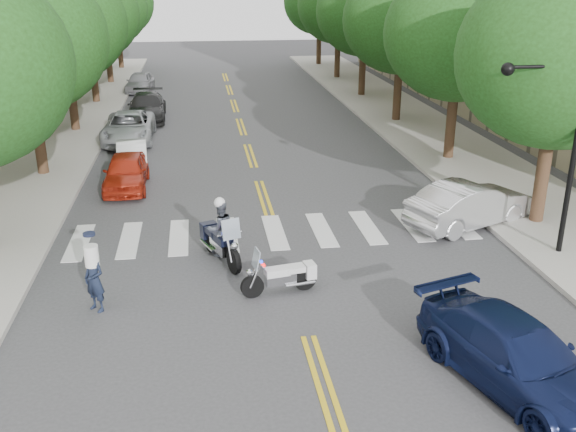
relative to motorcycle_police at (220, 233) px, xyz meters
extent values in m
plane|color=#38383A|center=(1.84, -4.55, -0.88)|extent=(140.00, 140.00, 0.00)
cube|color=#9E9991|center=(-7.66, 17.45, -0.80)|extent=(5.00, 60.00, 0.15)
cube|color=#9E9991|center=(11.34, 17.45, -0.80)|extent=(5.00, 60.00, 0.15)
cylinder|color=#382316|center=(-6.96, 9.45, 0.78)|extent=(0.44, 0.44, 3.32)
ellipsoid|color=#1C4112|center=(-6.96, 9.45, 4.69)|extent=(6.40, 6.40, 5.76)
cylinder|color=#382316|center=(-6.96, 17.45, 0.78)|extent=(0.44, 0.44, 3.32)
ellipsoid|color=#1C4112|center=(-6.96, 17.45, 4.69)|extent=(6.40, 6.40, 5.76)
cylinder|color=#382316|center=(-6.96, 25.45, 0.78)|extent=(0.44, 0.44, 3.32)
ellipsoid|color=#1C4112|center=(-6.96, 25.45, 4.69)|extent=(6.40, 6.40, 5.76)
cylinder|color=#382316|center=(-6.96, 33.45, 0.78)|extent=(0.44, 0.44, 3.32)
ellipsoid|color=#1C4112|center=(-6.96, 33.45, 4.69)|extent=(6.40, 6.40, 5.76)
cylinder|color=#382316|center=(-6.96, 41.45, 0.78)|extent=(0.44, 0.44, 3.32)
ellipsoid|color=#1C4112|center=(-6.96, 41.45, 4.69)|extent=(6.40, 6.40, 5.76)
cylinder|color=#382316|center=(10.64, 1.45, 0.78)|extent=(0.44, 0.44, 3.32)
ellipsoid|color=#1C4112|center=(10.64, 1.45, 4.69)|extent=(6.40, 6.40, 5.76)
cylinder|color=#382316|center=(10.64, 9.45, 0.78)|extent=(0.44, 0.44, 3.32)
ellipsoid|color=#1C4112|center=(10.64, 9.45, 4.69)|extent=(6.40, 6.40, 5.76)
cylinder|color=#382316|center=(10.64, 17.45, 0.78)|extent=(0.44, 0.44, 3.32)
ellipsoid|color=#1C4112|center=(10.64, 17.45, 4.69)|extent=(6.40, 6.40, 5.76)
cylinder|color=#382316|center=(10.64, 25.45, 0.78)|extent=(0.44, 0.44, 3.32)
ellipsoid|color=#1C4112|center=(10.64, 25.45, 4.69)|extent=(6.40, 6.40, 5.76)
cylinder|color=#382316|center=(10.64, 33.45, 0.78)|extent=(0.44, 0.44, 3.32)
ellipsoid|color=#1C4112|center=(10.64, 33.45, 4.69)|extent=(6.40, 6.40, 5.76)
cylinder|color=#382316|center=(10.64, 41.45, 0.78)|extent=(0.44, 0.44, 3.32)
ellipsoid|color=#1C4112|center=(10.64, 41.45, 4.69)|extent=(6.40, 6.40, 5.76)
cylinder|color=black|center=(10.04, -1.05, 2.12)|extent=(0.16, 0.16, 6.00)
cylinder|color=black|center=(8.84, -1.05, 4.72)|extent=(2.40, 0.10, 0.10)
sphere|color=black|center=(7.74, -1.05, 4.67)|extent=(0.36, 0.36, 0.36)
cylinder|color=black|center=(0.34, -0.90, -0.52)|extent=(0.39, 0.73, 0.72)
cylinder|color=black|center=(-0.26, 0.69, -0.52)|extent=(0.43, 0.75, 0.72)
cube|color=silver|center=(0.02, -0.05, -0.40)|extent=(0.65, 1.02, 0.34)
cube|color=black|center=(0.06, -0.15, -0.13)|extent=(0.62, 0.83, 0.23)
cube|color=black|center=(-0.15, 0.40, -0.11)|extent=(0.60, 0.70, 0.17)
cube|color=black|center=(-0.31, 0.84, -0.24)|extent=(0.55, 0.46, 0.48)
cube|color=#8C99A5|center=(0.29, -0.77, 0.40)|extent=(0.56, 0.34, 0.58)
cube|color=red|center=(0.34, -0.56, 0.21)|extent=(0.14, 0.14, 0.09)
cube|color=#0C26E5|center=(0.11, -0.65, 0.21)|extent=(0.14, 0.14, 0.09)
imported|color=#474C56|center=(0.02, -0.05, 0.15)|extent=(0.99, 0.88, 1.68)
sphere|color=silver|center=(0.02, -0.05, 0.94)|extent=(0.32, 0.32, 0.32)
cylinder|color=black|center=(0.72, -2.43, -0.57)|extent=(0.63, 0.24, 0.62)
cylinder|color=black|center=(2.14, -2.16, -0.57)|extent=(0.64, 0.28, 0.62)
cube|color=silver|center=(1.47, -2.29, -0.47)|extent=(0.86, 0.44, 0.29)
cube|color=silver|center=(1.38, -2.31, -0.24)|extent=(0.68, 0.44, 0.20)
cube|color=silver|center=(1.87, -2.21, -0.23)|extent=(0.56, 0.45, 0.15)
cube|color=silver|center=(2.28, -2.14, -0.33)|extent=(0.34, 0.44, 0.41)
cube|color=#8C99A5|center=(0.83, -2.41, 0.21)|extent=(0.22, 0.47, 0.50)
cube|color=red|center=(1.00, -2.49, 0.05)|extent=(0.11, 0.11, 0.07)
cube|color=#0C26E5|center=(0.96, -2.27, 0.05)|extent=(0.11, 0.11, 0.07)
imported|color=#151D31|center=(-3.20, -2.55, -0.04)|extent=(0.73, 0.71, 1.69)
imported|color=#B8B8BA|center=(8.34, 1.67, -0.13)|extent=(4.83, 3.30, 1.51)
imported|color=#0E163A|center=(5.67, -6.97, -0.18)|extent=(3.32, 5.20, 1.40)
imported|color=#AF2612|center=(-3.36, 7.30, -0.20)|extent=(1.63, 4.00, 1.36)
imported|color=white|center=(-3.36, 9.95, -0.29)|extent=(1.56, 3.69, 1.18)
imported|color=#9EA1A5|center=(-3.94, 14.95, -0.16)|extent=(2.42, 5.21, 1.45)
imported|color=black|center=(-3.36, 19.95, -0.14)|extent=(2.18, 5.16, 1.48)
imported|color=gray|center=(-4.46, 29.45, -0.18)|extent=(2.08, 4.27, 1.40)
camera|label=1|loc=(-0.44, -17.32, 7.06)|focal=40.00mm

